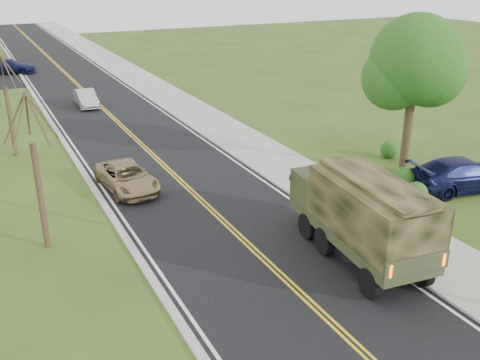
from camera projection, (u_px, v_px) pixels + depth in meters
ground at (354, 344)px, 15.40m from camera, size 160.00×160.00×0.00m
road at (78, 85)px, 48.52m from camera, size 8.00×120.00×0.01m
curb_right at (123, 80)px, 50.23m from camera, size 0.30×120.00×0.12m
sidewalk_right at (141, 79)px, 50.97m from camera, size 3.20×120.00×0.10m
curb_left at (30, 89)px, 46.77m from camera, size 0.30×120.00×0.10m
leafy_tree at (415, 67)px, 26.23m from camera, size 4.83×4.50×8.10m
bare_tree_a at (39, 184)px, 19.78m from camera, size 1.93×2.26×6.08m
bare_tree_b at (9, 113)px, 29.77m from camera, size 1.83×2.14×5.73m
military_truck at (362, 211)px, 19.19m from camera, size 3.03×6.96×3.37m
suv_champagne at (127, 177)px, 25.82m from camera, size 2.48×4.67×1.25m
sedan_silver at (86, 98)px, 40.98m from camera, size 1.47×3.89×1.27m
pickup_navy at (463, 174)px, 25.71m from camera, size 5.73×3.06×1.58m
lot_car_navy at (9, 66)px, 53.35m from camera, size 5.42×3.75×1.46m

